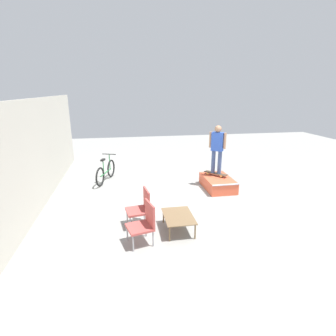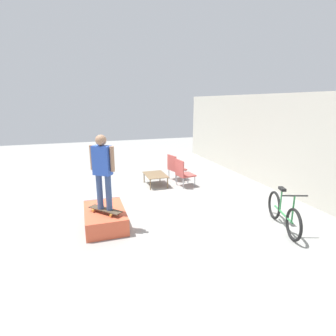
{
  "view_description": "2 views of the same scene",
  "coord_description": "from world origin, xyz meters",
  "px_view_note": "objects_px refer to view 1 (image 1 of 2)",
  "views": [
    {
      "loc": [
        -6.54,
        2.15,
        3.22
      ],
      "look_at": [
        0.42,
        0.92,
        1.1
      ],
      "focal_mm": 28.0,
      "sensor_mm": 36.0,
      "label": 1
    },
    {
      "loc": [
        7.07,
        -1.33,
        2.76
      ],
      "look_at": [
        0.46,
        0.87,
        0.99
      ],
      "focal_mm": 28.0,
      "sensor_mm": 36.0,
      "label": 2
    }
  ],
  "objects_px": {
    "patio_chair_left": "(144,222)",
    "patio_chair_right": "(141,206)",
    "skate_ramp_box": "(218,183)",
    "person_skater": "(217,146)",
    "bicycle": "(106,172)",
    "coffee_table": "(178,217)",
    "skateboard_on_ramp": "(216,173)"
  },
  "relations": [
    {
      "from": "coffee_table",
      "to": "patio_chair_left",
      "type": "xyz_separation_m",
      "value": [
        -0.38,
        0.84,
        0.15
      ]
    },
    {
      "from": "skate_ramp_box",
      "to": "coffee_table",
      "type": "xyz_separation_m",
      "value": [
        -2.48,
        1.9,
        0.15
      ]
    },
    {
      "from": "skate_ramp_box",
      "to": "patio_chair_right",
      "type": "height_order",
      "value": "patio_chair_right"
    },
    {
      "from": "skate_ramp_box",
      "to": "patio_chair_right",
      "type": "xyz_separation_m",
      "value": [
        -2.06,
        2.73,
        0.3
      ]
    },
    {
      "from": "skate_ramp_box",
      "to": "skateboard_on_ramp",
      "type": "relative_size",
      "value": 1.92
    },
    {
      "from": "coffee_table",
      "to": "skateboard_on_ramp",
      "type": "bearing_deg",
      "value": -35.09
    },
    {
      "from": "person_skater",
      "to": "coffee_table",
      "type": "xyz_separation_m",
      "value": [
        -2.69,
        1.89,
        -1.08
      ]
    },
    {
      "from": "skateboard_on_ramp",
      "to": "person_skater",
      "type": "relative_size",
      "value": 0.46
    },
    {
      "from": "skate_ramp_box",
      "to": "bicycle",
      "type": "distance_m",
      "value": 4.01
    },
    {
      "from": "patio_chair_left",
      "to": "patio_chair_right",
      "type": "xyz_separation_m",
      "value": [
        0.8,
        -0.0,
        0.0
      ]
    },
    {
      "from": "patio_chair_right",
      "to": "bicycle",
      "type": "height_order",
      "value": "bicycle"
    },
    {
      "from": "patio_chair_left",
      "to": "coffee_table",
      "type": "bearing_deg",
      "value": 99.98
    },
    {
      "from": "bicycle",
      "to": "coffee_table",
      "type": "bearing_deg",
      "value": -135.27
    },
    {
      "from": "skateboard_on_ramp",
      "to": "patio_chair_right",
      "type": "distance_m",
      "value": 3.55
    },
    {
      "from": "skate_ramp_box",
      "to": "person_skater",
      "type": "relative_size",
      "value": 0.88
    },
    {
      "from": "patio_chair_left",
      "to": "bicycle",
      "type": "bearing_deg",
      "value": 179.08
    },
    {
      "from": "person_skater",
      "to": "bicycle",
      "type": "relative_size",
      "value": 0.99
    },
    {
      "from": "person_skater",
      "to": "coffee_table",
      "type": "height_order",
      "value": "person_skater"
    },
    {
      "from": "skateboard_on_ramp",
      "to": "bicycle",
      "type": "xyz_separation_m",
      "value": [
        1.18,
        3.75,
        -0.11
      ]
    },
    {
      "from": "skateboard_on_ramp",
      "to": "patio_chair_left",
      "type": "xyz_separation_m",
      "value": [
        -3.07,
        2.73,
        0.03
      ]
    },
    {
      "from": "skateboard_on_ramp",
      "to": "bicycle",
      "type": "distance_m",
      "value": 3.93
    },
    {
      "from": "skate_ramp_box",
      "to": "coffee_table",
      "type": "relative_size",
      "value": 1.48
    },
    {
      "from": "skateboard_on_ramp",
      "to": "patio_chair_right",
      "type": "xyz_separation_m",
      "value": [
        -2.27,
        2.73,
        0.03
      ]
    },
    {
      "from": "skate_ramp_box",
      "to": "coffee_table",
      "type": "bearing_deg",
      "value": 142.57
    },
    {
      "from": "skate_ramp_box",
      "to": "person_skater",
      "type": "distance_m",
      "value": 1.26
    },
    {
      "from": "patio_chair_right",
      "to": "patio_chair_left",
      "type": "bearing_deg",
      "value": -8.51
    },
    {
      "from": "patio_chair_left",
      "to": "patio_chair_right",
      "type": "bearing_deg",
      "value": 165.49
    },
    {
      "from": "skate_ramp_box",
      "to": "patio_chair_right",
      "type": "relative_size",
      "value": 1.56
    },
    {
      "from": "skateboard_on_ramp",
      "to": "coffee_table",
      "type": "relative_size",
      "value": 0.77
    },
    {
      "from": "patio_chair_left",
      "to": "bicycle",
      "type": "distance_m",
      "value": 4.38
    },
    {
      "from": "coffee_table",
      "to": "person_skater",
      "type": "bearing_deg",
      "value": -35.09
    },
    {
      "from": "patio_chair_left",
      "to": "patio_chair_right",
      "type": "distance_m",
      "value": 0.8
    }
  ]
}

